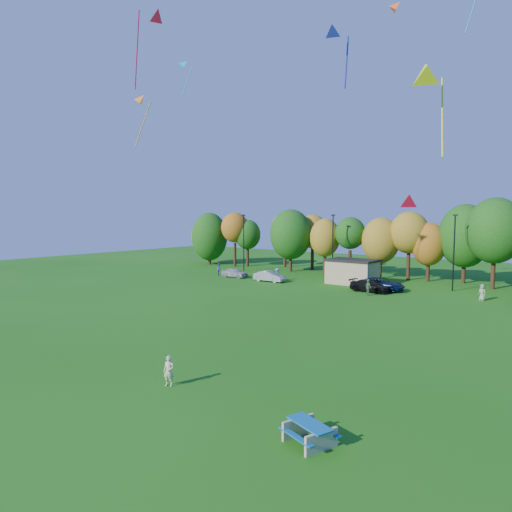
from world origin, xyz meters
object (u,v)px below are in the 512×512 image
Objects in this scene: car_a at (235,273)px; car_c at (381,284)px; car_b at (269,276)px; kite_flyer at (169,371)px; car_d at (370,286)px; picnic_table at (309,432)px.

car_c reaches higher than car_a.
car_b is at bearing 91.68° from car_c.
car_c is at bearing -85.61° from car_b.
car_d is (-3.83, 34.43, -0.10)m from kite_flyer.
car_a is 0.74× the size of car_c.
car_b is at bearing -94.75° from car_a.
car_a reaches higher than picnic_table.
car_b is at bearing 95.04° from kite_flyer.
kite_flyer is at bearing 178.44° from car_c.
kite_flyer is 34.64m from car_d.
kite_flyer is 38.45m from car_b.
kite_flyer is at bearing -146.14° from car_a.
car_a is at bearing 83.12° from car_b.
car_b is 0.80× the size of car_c.
car_c is (-12.22, 36.83, 0.27)m from picnic_table.
car_b is (-18.08, 33.94, -0.08)m from kite_flyer.
car_d is at bearing 129.48° from picnic_table.
car_a is at bearing 102.62° from kite_flyer.
kite_flyer is (-9.03, 0.73, 0.32)m from picnic_table.
car_c is 1.13× the size of car_d.
car_a is 21.45m from car_c.
car_b is (6.48, -0.34, 0.04)m from car_a.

